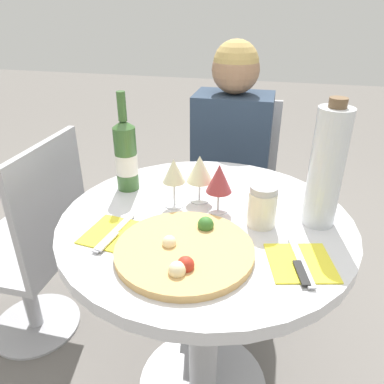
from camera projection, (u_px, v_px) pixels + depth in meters
The scene contains 13 objects.
dining_table at pixel (205, 269), 1.16m from camera, with size 0.84×0.84×0.75m.
chair_behind_diner at pixel (231, 194), 1.91m from camera, with size 0.42×0.42×0.88m.
seated_diner at pixel (228, 186), 1.73m from camera, with size 0.34×0.46×1.16m.
chair_empty_side at pixel (33, 252), 1.47m from camera, with size 0.42×0.42×0.88m.
pizza_large at pixel (185, 250), 0.91m from camera, with size 0.34×0.34×0.05m.
wine_bottle at pixel (126, 155), 1.19m from camera, with size 0.07×0.07×0.32m.
tall_carafe at pixel (326, 168), 0.98m from camera, with size 0.09×0.09×0.35m.
sugar_shaker at pixel (262, 206), 1.02m from camera, with size 0.08×0.08×0.12m.
wine_glass_center at pixel (200, 169), 1.12m from camera, with size 0.08×0.08×0.15m.
wine_glass_front_right at pixel (219, 179), 1.06m from camera, with size 0.08×0.08×0.15m.
wine_glass_front_left at pixel (174, 172), 1.09m from camera, with size 0.07×0.07×0.15m.
place_setting_left at pixel (114, 234), 0.99m from camera, with size 0.17×0.19×0.01m.
place_setting_right at pixel (301, 263), 0.88m from camera, with size 0.18×0.19×0.01m.
Camera 1 is at (0.17, -0.90, 1.30)m, focal length 35.00 mm.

